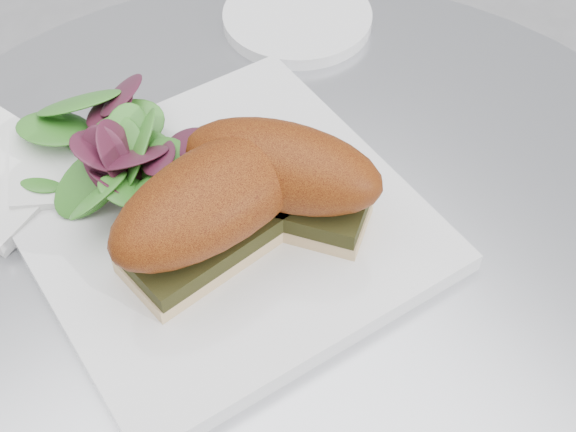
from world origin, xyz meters
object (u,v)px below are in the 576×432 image
at_px(sandwich_left, 217,204).
at_px(saucer, 297,18).
at_px(sandwich_right, 283,175).
at_px(plate, 221,222).

xyz_separation_m(sandwich_left, saucer, (0.22, 0.19, -0.05)).
xyz_separation_m(sandwich_right, saucer, (0.17, 0.19, -0.05)).
bearing_deg(sandwich_left, plate, 53.13).
height_order(sandwich_left, sandwich_right, same).
height_order(sandwich_left, saucer, sandwich_left).
distance_m(plate, saucer, 0.26).
bearing_deg(sandwich_left, saucer, 37.37).
height_order(sandwich_right, saucer, sandwich_right).
relative_size(plate, sandwich_left, 1.61).
bearing_deg(saucer, sandwich_right, -130.92).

